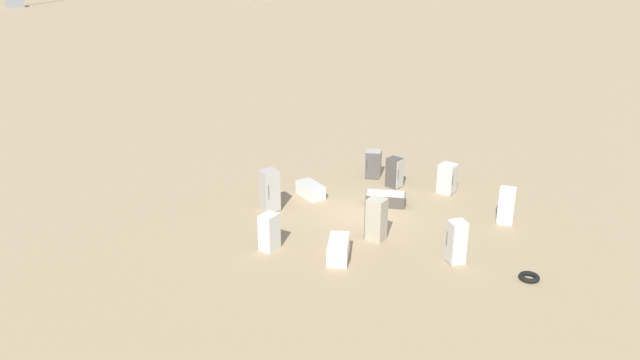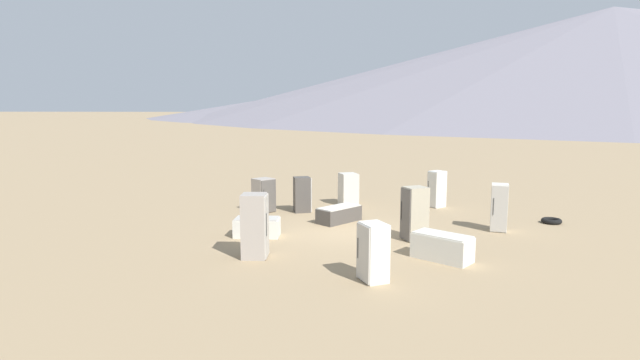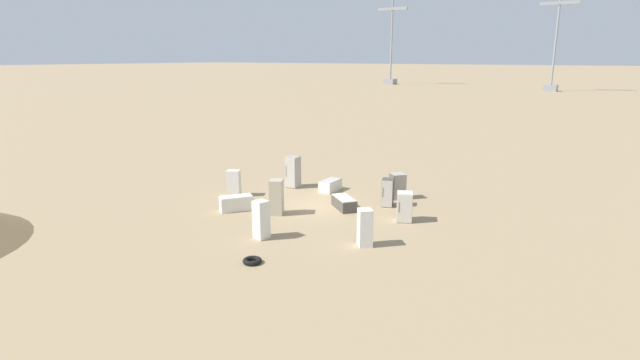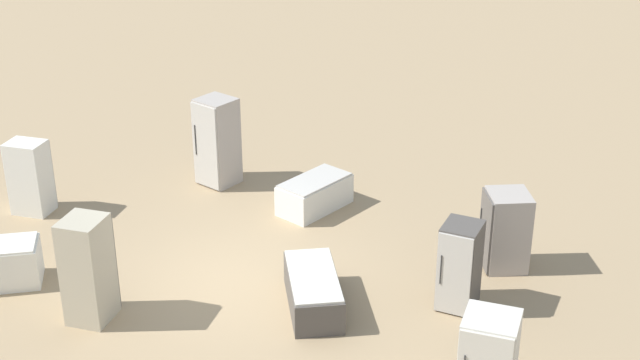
{
  "view_description": "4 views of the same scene",
  "coord_description": "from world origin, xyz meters",
  "px_view_note": "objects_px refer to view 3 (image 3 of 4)",
  "views": [
    {
      "loc": [
        -14.19,
        -21.08,
        11.51
      ],
      "look_at": [
        -1.35,
        1.48,
        1.41
      ],
      "focal_mm": 35.0,
      "sensor_mm": 36.0,
      "label": 1
    },
    {
      "loc": [
        -17.3,
        -0.87,
        4.36
      ],
      "look_at": [
        -0.07,
        0.94,
        1.85
      ],
      "focal_mm": 28.0,
      "sensor_mm": 36.0,
      "label": 2
    },
    {
      "loc": [
        14.03,
        -21.33,
        7.74
      ],
      "look_at": [
        0.01,
        0.31,
        1.35
      ],
      "focal_mm": 28.0,
      "sensor_mm": 36.0,
      "label": 3
    },
    {
      "loc": [
        10.13,
        -8.66,
        8.05
      ],
      "look_at": [
        0.77,
        1.28,
        1.77
      ],
      "focal_mm": 50.0,
      "sensor_mm": 36.0,
      "label": 4
    }
  ],
  "objects_px": {
    "discarded_fridge_3": "(365,228)",
    "discarded_fridge_8": "(344,203)",
    "discarded_fridge_4": "(293,172)",
    "discarded_fridge_5": "(330,185)",
    "discarded_fridge_10": "(404,207)",
    "discarded_fridge_2": "(388,192)",
    "discarded_fridge_9": "(397,186)",
    "power_pylon_3": "(391,56)",
    "discarded_fridge_1": "(237,203)",
    "discarded_fridge_0": "(277,197)",
    "power_pylon_2": "(554,59)",
    "discarded_fridge_7": "(261,220)",
    "discarded_fridge_6": "(234,183)",
    "scrap_tire": "(252,261)"
  },
  "relations": [
    {
      "from": "discarded_fridge_5",
      "to": "scrap_tire",
      "type": "distance_m",
      "value": 11.17
    },
    {
      "from": "power_pylon_2",
      "to": "scrap_tire",
      "type": "relative_size",
      "value": 31.62
    },
    {
      "from": "discarded_fridge_4",
      "to": "power_pylon_2",
      "type": "bearing_deg",
      "value": -93.49
    },
    {
      "from": "discarded_fridge_5",
      "to": "discarded_fridge_7",
      "type": "relative_size",
      "value": 0.91
    },
    {
      "from": "discarded_fridge_5",
      "to": "discarded_fridge_7",
      "type": "distance_m",
      "value": 8.58
    },
    {
      "from": "scrap_tire",
      "to": "discarded_fridge_7",
      "type": "bearing_deg",
      "value": 121.99
    },
    {
      "from": "power_pylon_2",
      "to": "scrap_tire",
      "type": "height_order",
      "value": "power_pylon_2"
    },
    {
      "from": "discarded_fridge_7",
      "to": "discarded_fridge_9",
      "type": "bearing_deg",
      "value": -1.93
    },
    {
      "from": "discarded_fridge_1",
      "to": "discarded_fridge_8",
      "type": "relative_size",
      "value": 0.96
    },
    {
      "from": "discarded_fridge_8",
      "to": "scrap_tire",
      "type": "xyz_separation_m",
      "value": [
        0.62,
        -8.08,
        -0.21
      ]
    },
    {
      "from": "discarded_fridge_5",
      "to": "discarded_fridge_10",
      "type": "height_order",
      "value": "discarded_fridge_10"
    },
    {
      "from": "discarded_fridge_2",
      "to": "discarded_fridge_6",
      "type": "height_order",
      "value": "discarded_fridge_6"
    },
    {
      "from": "discarded_fridge_7",
      "to": "scrap_tire",
      "type": "xyz_separation_m",
      "value": [
        1.45,
        -2.33,
        -0.76
      ]
    },
    {
      "from": "discarded_fridge_4",
      "to": "discarded_fridge_5",
      "type": "distance_m",
      "value": 2.5
    },
    {
      "from": "discarded_fridge_10",
      "to": "discarded_fridge_7",
      "type": "bearing_deg",
      "value": 28.12
    },
    {
      "from": "discarded_fridge_1",
      "to": "discarded_fridge_3",
      "type": "distance_m",
      "value": 7.97
    },
    {
      "from": "power_pylon_3",
      "to": "discarded_fridge_6",
      "type": "xyz_separation_m",
      "value": [
        43.69,
        -113.9,
        -7.12
      ]
    },
    {
      "from": "discarded_fridge_2",
      "to": "discarded_fridge_9",
      "type": "bearing_deg",
      "value": -102.83
    },
    {
      "from": "power_pylon_3",
      "to": "discarded_fridge_1",
      "type": "distance_m",
      "value": 124.79
    },
    {
      "from": "power_pylon_2",
      "to": "discarded_fridge_3",
      "type": "height_order",
      "value": "power_pylon_2"
    },
    {
      "from": "discarded_fridge_3",
      "to": "discarded_fridge_6",
      "type": "bearing_deg",
      "value": 123.17
    },
    {
      "from": "power_pylon_2",
      "to": "power_pylon_3",
      "type": "relative_size",
      "value": 0.93
    },
    {
      "from": "power_pylon_2",
      "to": "power_pylon_3",
      "type": "bearing_deg",
      "value": 170.34
    },
    {
      "from": "discarded_fridge_6",
      "to": "scrap_tire",
      "type": "xyz_separation_m",
      "value": [
        7.13,
        -6.79,
        -0.66
      ]
    },
    {
      "from": "power_pylon_2",
      "to": "discarded_fridge_9",
      "type": "distance_m",
      "value": 102.33
    },
    {
      "from": "discarded_fridge_2",
      "to": "discarded_fridge_4",
      "type": "xyz_separation_m",
      "value": [
        -6.55,
        0.48,
        0.2
      ]
    },
    {
      "from": "power_pylon_3",
      "to": "discarded_fridge_6",
      "type": "height_order",
      "value": "power_pylon_3"
    },
    {
      "from": "discarded_fridge_8",
      "to": "discarded_fridge_9",
      "type": "xyz_separation_m",
      "value": [
        1.54,
        3.28,
        0.41
      ]
    },
    {
      "from": "power_pylon_3",
      "to": "discarded_fridge_3",
      "type": "bearing_deg",
      "value": -65.33
    },
    {
      "from": "discarded_fridge_3",
      "to": "discarded_fridge_9",
      "type": "xyz_separation_m",
      "value": [
        -1.86,
        7.39,
        -0.09
      ]
    },
    {
      "from": "discarded_fridge_0",
      "to": "discarded_fridge_3",
      "type": "relative_size",
      "value": 1.11
    },
    {
      "from": "discarded_fridge_1",
      "to": "discarded_fridge_7",
      "type": "xyz_separation_m",
      "value": [
        3.69,
        -2.47,
        0.47
      ]
    },
    {
      "from": "power_pylon_2",
      "to": "discarded_fridge_0",
      "type": "distance_m",
      "value": 108.03
    },
    {
      "from": "discarded_fridge_6",
      "to": "scrap_tire",
      "type": "relative_size",
      "value": 2.01
    },
    {
      "from": "discarded_fridge_9",
      "to": "scrap_tire",
      "type": "distance_m",
      "value": 11.42
    },
    {
      "from": "scrap_tire",
      "to": "discarded_fridge_3",
      "type": "bearing_deg",
      "value": 55.07
    },
    {
      "from": "discarded_fridge_5",
      "to": "discarded_fridge_10",
      "type": "xyz_separation_m",
      "value": [
        5.96,
        -2.84,
        0.4
      ]
    },
    {
      "from": "discarded_fridge_7",
      "to": "power_pylon_3",
      "type": "bearing_deg",
      "value": 35.42
    },
    {
      "from": "discarded_fridge_3",
      "to": "discarded_fridge_8",
      "type": "xyz_separation_m",
      "value": [
        -3.4,
        4.11,
        -0.5
      ]
    },
    {
      "from": "discarded_fridge_3",
      "to": "discarded_fridge_8",
      "type": "distance_m",
      "value": 5.35
    },
    {
      "from": "discarded_fridge_0",
      "to": "discarded_fridge_3",
      "type": "bearing_deg",
      "value": -41.01
    },
    {
      "from": "discarded_fridge_3",
      "to": "discarded_fridge_7",
      "type": "bearing_deg",
      "value": 160.33
    },
    {
      "from": "discarded_fridge_5",
      "to": "power_pylon_3",
      "type": "bearing_deg",
      "value": -68.55
    },
    {
      "from": "discarded_fridge_0",
      "to": "power_pylon_2",
      "type": "bearing_deg",
      "value": 65.02
    },
    {
      "from": "power_pylon_3",
      "to": "discarded_fridge_1",
      "type": "xyz_separation_m",
      "value": [
        45.68,
        -115.89,
        -7.48
      ]
    },
    {
      "from": "discarded_fridge_0",
      "to": "scrap_tire",
      "type": "distance_m",
      "value": 6.24
    },
    {
      "from": "power_pylon_2",
      "to": "discarded_fridge_6",
      "type": "bearing_deg",
      "value": -90.18
    },
    {
      "from": "discarded_fridge_0",
      "to": "discarded_fridge_5",
      "type": "distance_m",
      "value": 5.34
    },
    {
      "from": "power_pylon_3",
      "to": "discarded_fridge_0",
      "type": "distance_m",
      "value": 124.99
    },
    {
      "from": "discarded_fridge_4",
      "to": "discarded_fridge_6",
      "type": "bearing_deg",
      "value": 60.02
    }
  ]
}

